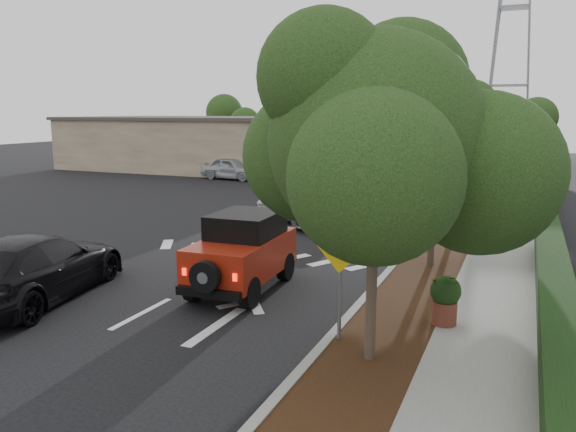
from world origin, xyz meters
The scene contains 19 objects.
ground centered at (0.00, 0.00, 0.00)m, with size 120.00×120.00×0.00m, color black.
curb centered at (4.60, 12.00, 0.07)m, with size 0.20×70.00×0.15m, color #9E9B93.
planting_strip centered at (5.60, 12.00, 0.06)m, with size 1.80×70.00×0.12m, color black.
sidewalk centered at (7.50, 12.00, 0.06)m, with size 2.00×70.00×0.12m, color gray.
hedge centered at (8.90, 12.00, 0.40)m, with size 0.80×70.00×0.80m, color black.
commercial_building centered at (-16.00, 30.00, 2.00)m, with size 22.00×12.00×4.00m, color #806958.
transmission_tower centered at (6.00, 48.00, 0.00)m, with size 7.00×4.00×28.00m, color slate, non-canonical shape.
street_tree_near centered at (5.60, -0.50, 0.00)m, with size 3.80×3.80×5.92m, color black, non-canonical shape.
street_tree_mid centered at (5.60, 6.50, 0.00)m, with size 3.20×3.20×5.32m, color black, non-canonical shape.
street_tree_far centered at (5.60, 13.00, 0.00)m, with size 3.40×3.40×5.62m, color black, non-canonical shape.
light_pole_a centered at (-6.50, 26.00, 0.00)m, with size 2.00×0.22×9.00m, color slate, non-canonical shape.
light_pole_b centered at (-7.50, 38.00, 0.00)m, with size 2.00×0.22×9.00m, color slate, non-canonical shape.
red_jeep centered at (1.33, 2.71, 1.03)m, with size 1.93×4.03×2.03m.
silver_suv_ahead centered at (0.50, 12.00, 0.72)m, with size 2.40×5.21×1.45m, color #9FA3A7.
black_suv_oncoming centered at (-3.09, -0.18, 0.83)m, with size 2.33×5.74×1.67m, color black.
silver_sedan_oncoming centered at (-1.65, 12.61, 0.66)m, with size 1.40×4.01×1.32m, color #9B9DA3.
parked_suv centered at (-10.58, 23.77, 0.76)m, with size 1.79×4.46×1.52m, color #A3A6AA.
speed_hump_sign centered at (4.80, 0.09, 1.81)m, with size 1.22×0.20×2.61m.
terracotta_planter centered at (6.65, 1.80, 0.77)m, with size 0.66×0.66×1.14m.
Camera 1 is at (8.04, -10.14, 4.68)m, focal length 35.00 mm.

